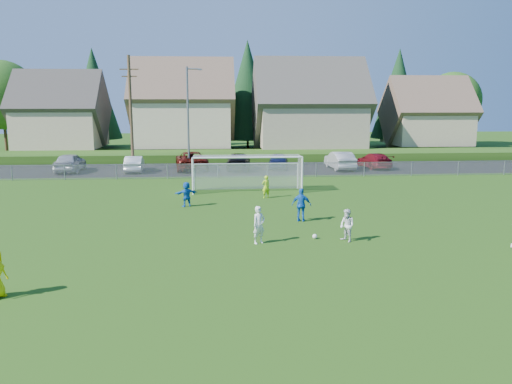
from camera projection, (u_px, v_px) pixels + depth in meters
ground at (272, 267)px, 18.67m from camera, size 160.00×160.00×0.00m
asphalt_lot at (240, 169)px, 45.64m from camera, size 60.00×60.00×0.00m
grass_embankment at (236, 156)px, 52.92m from camera, size 70.00×6.00×0.80m
soccer_ball at (315, 236)px, 22.49m from camera, size 0.22×0.22×0.22m
player_white_a at (259, 225)px, 21.63m from camera, size 0.72×0.66×1.65m
player_white_b at (347, 226)px, 21.94m from camera, size 0.81×0.88×1.45m
player_blue_a at (301, 205)px, 25.63m from camera, size 1.09×0.71×1.72m
player_blue_b at (187, 194)px, 29.23m from camera, size 1.43×0.89×1.47m
goalkeeper at (266, 187)px, 31.86m from camera, size 0.61×0.51×1.45m
car_a at (70, 162)px, 43.59m from camera, size 2.06×4.88×1.65m
car_b at (134, 164)px, 43.78m from camera, size 1.76×4.28×1.38m
car_c at (191, 160)px, 45.08m from camera, size 3.31×6.15×1.64m
car_d at (238, 161)px, 45.00m from camera, size 2.45×5.25×1.48m
car_e at (278, 161)px, 45.69m from camera, size 2.31×4.51×1.47m
car_f at (340, 160)px, 45.25m from camera, size 1.94×4.96×1.61m
car_g at (374, 160)px, 46.11m from camera, size 2.41×4.93×1.38m
soccer_goal at (247, 168)px, 34.12m from camera, size 7.42×1.90×2.50m
chainlink_fence at (243, 170)px, 40.13m from camera, size 52.06×0.06×1.20m
streetlight at (189, 116)px, 42.96m from camera, size 1.38×0.18×9.00m
utility_pole at (131, 112)px, 43.50m from camera, size 1.60×0.26×10.00m
houses_row at (250, 91)px, 59.14m from camera, size 53.90×11.45×13.27m
tree_row at (240, 95)px, 65.30m from camera, size 65.98×12.36×13.80m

